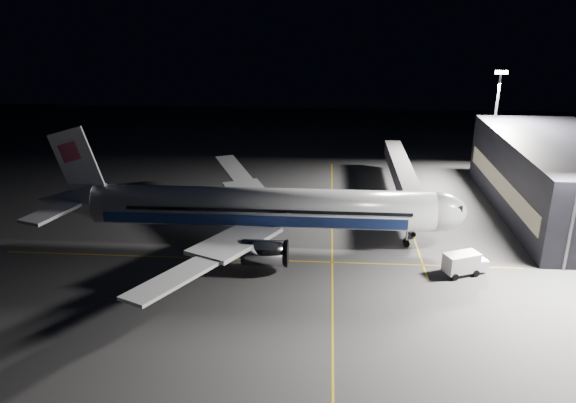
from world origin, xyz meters
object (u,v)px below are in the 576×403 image
(floodlight_mast_north, at_px, (495,116))
(safety_cone_b, at_px, (279,229))
(service_truck, at_px, (465,263))
(airliner, at_px, (255,208))
(baggage_tug, at_px, (247,190))
(safety_cone_c, at_px, (288,225))
(safety_cone_a, at_px, (266,225))
(jet_bridge, at_px, (404,176))

(floodlight_mast_north, distance_m, safety_cone_b, 48.77)
(service_truck, bearing_deg, airliner, 140.79)
(floodlight_mast_north, height_order, safety_cone_b, floodlight_mast_north)
(airliner, xyz_separation_m, floodlight_mast_north, (41.08, 31.99, 7.21))
(safety_cone_b, bearing_deg, floodlight_mast_north, 36.31)
(baggage_tug, distance_m, safety_cone_c, 16.05)
(service_truck, height_order, safety_cone_a, service_truck)
(airliner, xyz_separation_m, service_truck, (27.89, -8.05, -3.59))
(jet_bridge, height_order, baggage_tug, jet_bridge)
(jet_bridge, xyz_separation_m, baggage_tug, (-27.13, 1.43, -3.72))
(jet_bridge, height_order, floodlight_mast_north, floodlight_mast_north)
(floodlight_mast_north, distance_m, baggage_tug, 48.22)
(baggage_tug, relative_size, safety_cone_b, 4.52)
(airliner, relative_size, safety_cone_b, 97.31)
(baggage_tug, bearing_deg, safety_cone_c, -49.07)
(baggage_tug, bearing_deg, service_truck, -31.47)
(jet_bridge, bearing_deg, safety_cone_a, -150.14)
(jet_bridge, xyz_separation_m, safety_cone_b, (-20.08, -14.06, -4.27))
(airliner, bearing_deg, safety_cone_b, 53.18)
(airliner, height_order, jet_bridge, airliner)
(floodlight_mast_north, relative_size, safety_cone_a, 31.43)
(jet_bridge, xyz_separation_m, service_truck, (4.82, -26.11, -3.01))
(floodlight_mast_north, xyz_separation_m, safety_cone_b, (-38.08, -27.99, -12.06))
(service_truck, distance_m, safety_cone_c, 27.35)
(baggage_tug, bearing_deg, floodlight_mast_north, 24.78)
(airliner, relative_size, safety_cone_c, 119.92)
(floodlight_mast_north, height_order, baggage_tug, floodlight_mast_north)
(safety_cone_c, bearing_deg, jet_bridge, 33.15)
(floodlight_mast_north, height_order, safety_cone_a, floodlight_mast_north)
(baggage_tug, xyz_separation_m, safety_cone_a, (4.93, -14.17, -0.53))
(safety_cone_b, bearing_deg, jet_bridge, 34.99)
(jet_bridge, distance_m, safety_cone_c, 22.77)
(baggage_tug, height_order, safety_cone_a, baggage_tug)
(jet_bridge, relative_size, service_truck, 5.60)
(jet_bridge, relative_size, safety_cone_a, 52.23)
(airliner, distance_m, safety_cone_b, 6.96)
(floodlight_mast_north, relative_size, safety_cone_b, 32.76)
(service_truck, xyz_separation_m, baggage_tug, (-31.94, 27.54, -0.71))
(airliner, distance_m, floodlight_mast_north, 52.56)
(service_truck, bearing_deg, floodlight_mast_north, 48.67)
(jet_bridge, height_order, safety_cone_c, jet_bridge)
(airliner, relative_size, safety_cone_a, 93.35)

